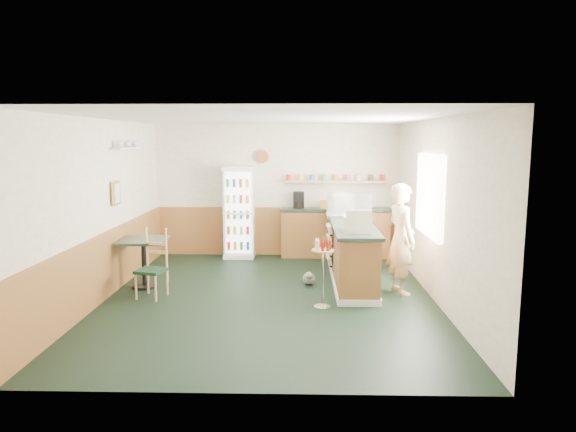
{
  "coord_description": "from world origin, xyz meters",
  "views": [
    {
      "loc": [
        0.49,
        -7.56,
        2.39
      ],
      "look_at": [
        0.29,
        0.6,
        1.17
      ],
      "focal_mm": 32.0,
      "sensor_mm": 36.0,
      "label": 1
    }
  ],
  "objects_px": {
    "cash_register": "(357,224)",
    "condiment_stand": "(323,262)",
    "cafe_chair": "(152,261)",
    "display_case": "(349,205)",
    "cafe_table": "(144,254)",
    "shopkeeper": "(401,239)",
    "drinks_fridge": "(239,212)"
  },
  "relations": [
    {
      "from": "display_case",
      "to": "cash_register",
      "type": "relative_size",
      "value": 1.79
    },
    {
      "from": "condiment_stand",
      "to": "cafe_chair",
      "type": "height_order",
      "value": "cafe_chair"
    },
    {
      "from": "drinks_fridge",
      "to": "shopkeeper",
      "type": "relative_size",
      "value": 1.07
    },
    {
      "from": "cafe_chair",
      "to": "cafe_table",
      "type": "bearing_deg",
      "value": 135.57
    },
    {
      "from": "drinks_fridge",
      "to": "cafe_table",
      "type": "bearing_deg",
      "value": -119.98
    },
    {
      "from": "cash_register",
      "to": "condiment_stand",
      "type": "height_order",
      "value": "cash_register"
    },
    {
      "from": "cafe_chair",
      "to": "shopkeeper",
      "type": "bearing_deg",
      "value": 18.37
    },
    {
      "from": "display_case",
      "to": "shopkeeper",
      "type": "distance_m",
      "value": 1.49
    },
    {
      "from": "cafe_table",
      "to": "drinks_fridge",
      "type": "bearing_deg",
      "value": 60.02
    },
    {
      "from": "cafe_table",
      "to": "cafe_chair",
      "type": "height_order",
      "value": "cafe_chair"
    },
    {
      "from": "cash_register",
      "to": "cafe_chair",
      "type": "relative_size",
      "value": 0.42
    },
    {
      "from": "cafe_table",
      "to": "cash_register",
      "type": "bearing_deg",
      "value": -6.56
    },
    {
      "from": "cash_register",
      "to": "cafe_chair",
      "type": "xyz_separation_m",
      "value": [
        -3.13,
        -0.07,
        -0.58
      ]
    },
    {
      "from": "display_case",
      "to": "cash_register",
      "type": "xyz_separation_m",
      "value": [
        0.0,
        -1.43,
        -0.1
      ]
    },
    {
      "from": "shopkeeper",
      "to": "cafe_table",
      "type": "xyz_separation_m",
      "value": [
        -4.1,
        0.22,
        -0.3
      ]
    },
    {
      "from": "condiment_stand",
      "to": "cash_register",
      "type": "bearing_deg",
      "value": 45.78
    },
    {
      "from": "cafe_chair",
      "to": "display_case",
      "type": "bearing_deg",
      "value": 40.48
    },
    {
      "from": "drinks_fridge",
      "to": "cafe_table",
      "type": "height_order",
      "value": "drinks_fridge"
    },
    {
      "from": "cash_register",
      "to": "cafe_chair",
      "type": "distance_m",
      "value": 3.18
    },
    {
      "from": "shopkeeper",
      "to": "drinks_fridge",
      "type": "bearing_deg",
      "value": 32.4
    },
    {
      "from": "shopkeeper",
      "to": "cafe_chair",
      "type": "distance_m",
      "value": 3.85
    },
    {
      "from": "drinks_fridge",
      "to": "cash_register",
      "type": "bearing_deg",
      "value": -51.19
    },
    {
      "from": "drinks_fridge",
      "to": "condiment_stand",
      "type": "height_order",
      "value": "drinks_fridge"
    },
    {
      "from": "drinks_fridge",
      "to": "cafe_chair",
      "type": "distance_m",
      "value": 2.9
    },
    {
      "from": "cafe_table",
      "to": "cafe_chair",
      "type": "bearing_deg",
      "value": -59.32
    },
    {
      "from": "drinks_fridge",
      "to": "condiment_stand",
      "type": "bearing_deg",
      "value": -63.75
    },
    {
      "from": "drinks_fridge",
      "to": "display_case",
      "type": "bearing_deg",
      "value": -29.46
    },
    {
      "from": "shopkeeper",
      "to": "condiment_stand",
      "type": "distance_m",
      "value": 1.45
    },
    {
      "from": "cafe_chair",
      "to": "condiment_stand",
      "type": "bearing_deg",
      "value": 4.15
    },
    {
      "from": "shopkeeper",
      "to": "cafe_chair",
      "type": "xyz_separation_m",
      "value": [
        -3.83,
        -0.23,
        -0.32
      ]
    },
    {
      "from": "display_case",
      "to": "cafe_table",
      "type": "bearing_deg",
      "value": -162.97
    },
    {
      "from": "display_case",
      "to": "cafe_table",
      "type": "relative_size",
      "value": 0.99
    }
  ]
}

